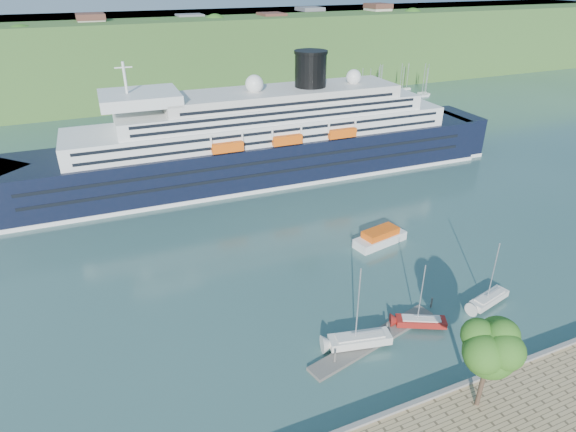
% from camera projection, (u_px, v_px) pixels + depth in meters
% --- Properties ---
extents(ground, '(400.00, 400.00, 0.00)m').
position_uv_depth(ground, '(442.00, 398.00, 46.49)').
color(ground, '#2C4F4D').
rests_on(ground, ground).
extents(far_hillside, '(400.00, 50.00, 24.00)m').
position_uv_depth(far_hillside, '(160.00, 55.00, 159.58)').
color(far_hillside, '#375A24').
rests_on(far_hillside, ground).
extents(quay_coping, '(220.00, 0.50, 0.30)m').
position_uv_depth(quay_coping, '(445.00, 391.00, 45.80)').
color(quay_coping, slate).
rests_on(quay_coping, promenade).
extents(cruise_ship, '(106.55, 19.01, 23.82)m').
position_uv_depth(cruise_ship, '(256.00, 119.00, 90.71)').
color(cruise_ship, black).
rests_on(cruise_ship, ground).
extents(promenade_tree, '(6.21, 6.21, 10.28)m').
position_uv_depth(promenade_tree, '(487.00, 362.00, 42.30)').
color(promenade_tree, '#245D18').
rests_on(promenade_tree, promenade).
extents(floating_pontoon, '(17.66, 6.15, 0.39)m').
position_uv_depth(floating_pontoon, '(374.00, 340.00, 53.56)').
color(floating_pontoon, slate).
rests_on(floating_pontoon, ground).
extents(sailboat_white_near, '(7.86, 3.67, 9.80)m').
position_uv_depth(sailboat_white_near, '(362.00, 311.00, 50.66)').
color(sailboat_white_near, silver).
rests_on(sailboat_white_near, ground).
extents(sailboat_red, '(6.38, 4.38, 8.09)m').
position_uv_depth(sailboat_red, '(424.00, 299.00, 53.92)').
color(sailboat_red, maroon).
rests_on(sailboat_red, ground).
extents(sailboat_white_far, '(6.84, 3.29, 8.52)m').
position_uv_depth(sailboat_white_far, '(494.00, 276.00, 57.62)').
color(sailboat_white_far, silver).
rests_on(sailboat_white_far, ground).
extents(tender_launch, '(9.03, 4.54, 2.38)m').
position_uv_depth(tender_launch, '(380.00, 237.00, 72.37)').
color(tender_launch, '#EC560D').
rests_on(tender_launch, ground).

